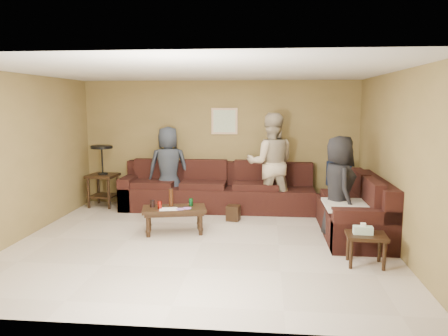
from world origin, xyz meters
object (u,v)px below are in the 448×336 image
at_px(coffee_table, 174,211).
at_px(waste_bin, 233,213).
at_px(sectional_sofa, 259,200).
at_px(side_table_right, 366,238).
at_px(person_right, 339,188).
at_px(person_middle, 271,163).
at_px(person_left, 169,168).
at_px(end_table_left, 103,175).

height_order(coffee_table, waste_bin, coffee_table).
distance_m(sectional_sofa, waste_bin, 0.54).
height_order(side_table_right, person_right, person_right).
height_order(coffee_table, person_middle, person_middle).
distance_m(coffee_table, person_middle, 2.21).
distance_m(waste_bin, person_right, 1.98).
distance_m(sectional_sofa, person_middle, 0.76).
height_order(coffee_table, side_table_right, coffee_table).
xyz_separation_m(coffee_table, waste_bin, (0.89, 0.83, -0.22)).
relative_size(person_left, person_middle, 0.86).
xyz_separation_m(waste_bin, person_right, (1.67, -0.84, 0.65)).
relative_size(coffee_table, end_table_left, 0.88).
height_order(coffee_table, person_right, person_right).
bearing_deg(person_right, end_table_left, 61.09).
distance_m(coffee_table, end_table_left, 2.46).
bearing_deg(sectional_sofa, end_table_left, 169.21).
xyz_separation_m(sectional_sofa, end_table_left, (-3.12, 0.59, 0.31)).
height_order(end_table_left, waste_bin, end_table_left).
height_order(sectional_sofa, side_table_right, sectional_sofa).
xyz_separation_m(waste_bin, person_middle, (0.65, 0.64, 0.81)).
height_order(side_table_right, person_left, person_left).
relative_size(sectional_sofa, person_right, 2.96).
distance_m(side_table_right, person_middle, 2.94).
xyz_separation_m(sectional_sofa, person_right, (1.23, -1.07, 0.46)).
bearing_deg(sectional_sofa, person_left, 162.24).
relative_size(person_middle, person_right, 1.20).
xyz_separation_m(sectional_sofa, person_left, (-1.77, 0.57, 0.48)).
bearing_deg(sectional_sofa, waste_bin, -151.56).
bearing_deg(person_right, waste_bin, 55.47).
bearing_deg(person_middle, person_left, -9.03).
distance_m(side_table_right, waste_bin, 2.71).
distance_m(person_left, person_right, 3.42).
height_order(sectional_sofa, person_left, person_left).
height_order(waste_bin, person_middle, person_middle).
bearing_deg(waste_bin, person_left, 148.83).
distance_m(sectional_sofa, coffee_table, 1.70).
relative_size(coffee_table, person_left, 0.67).
xyz_separation_m(person_left, person_middle, (1.98, -0.17, 0.13)).
relative_size(sectional_sofa, waste_bin, 17.30).
relative_size(waste_bin, person_right, 0.17).
bearing_deg(side_table_right, person_left, 138.62).
bearing_deg(person_middle, side_table_right, 110.09).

